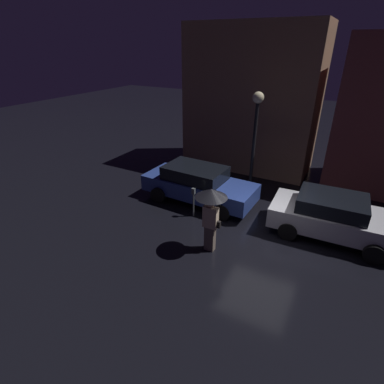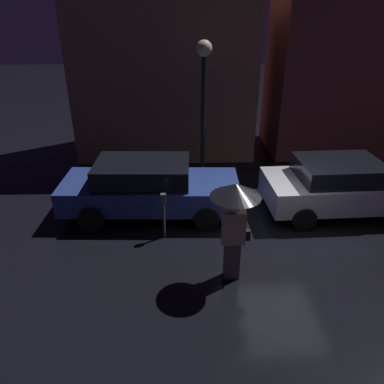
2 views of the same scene
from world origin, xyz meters
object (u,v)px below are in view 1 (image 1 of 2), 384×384
object	(u,v)px
parked_car_blue	(198,184)
parked_car_silver	(333,216)
parking_meter	(193,199)
pedestrian_with_umbrella	(211,205)
street_lamp_near	(256,121)

from	to	relation	value
parked_car_blue	parked_car_silver	xyz separation A→B (m)	(5.11, -0.05, -0.01)
parked_car_blue	parking_meter	size ratio (longest dim) A/B	3.98
parked_car_blue	parking_meter	xyz separation A→B (m)	(0.43, -1.18, -0.05)
parked_car_blue	pedestrian_with_umbrella	world-z (taller)	pedestrian_with_umbrella
street_lamp_near	pedestrian_with_umbrella	bearing A→B (deg)	-86.16
parking_meter	parked_car_blue	bearing A→B (deg)	110.13
parked_car_silver	pedestrian_with_umbrella	distance (m)	4.30
parked_car_blue	pedestrian_with_umbrella	distance (m)	3.40
parked_car_blue	parked_car_silver	distance (m)	5.11
parked_car_silver	pedestrian_with_umbrella	xyz separation A→B (m)	(-3.25, -2.68, 0.86)
pedestrian_with_umbrella	street_lamp_near	bearing A→B (deg)	93.75
parked_car_silver	parking_meter	world-z (taller)	parked_car_silver
parked_car_blue	pedestrian_with_umbrella	size ratio (longest dim) A/B	2.18
parked_car_blue	parking_meter	world-z (taller)	parked_car_blue
parking_meter	street_lamp_near	size ratio (longest dim) A/B	0.28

